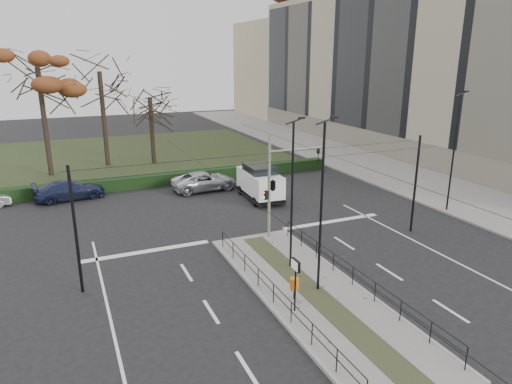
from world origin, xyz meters
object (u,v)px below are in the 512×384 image
white_van (260,181)px  info_panel (295,271)px  streetlamp_sidewalk (454,151)px  streetlamp_median_near (322,206)px  streetlamp_median_far (292,194)px  traffic_light (274,183)px  litter_bin (294,284)px  bare_tree_center (150,102)px  rust_tree (37,67)px  bare_tree_near (100,79)px  parked_car_fourth (205,181)px  parked_car_third (69,190)px

white_van → info_panel: bearing=-108.7°
streetlamp_sidewalk → white_van: streetlamp_sidewalk is taller
streetlamp_median_near → streetlamp_median_far: 2.60m
streetlamp_median_near → streetlamp_sidewalk: bearing=23.9°
traffic_light → litter_bin: bearing=-108.6°
streetlamp_sidewalk → bare_tree_center: bearing=124.4°
litter_bin → white_van: 15.36m
streetlamp_sidewalk → rust_tree: rust_tree is taller
info_panel → streetlamp_sidewalk: bearing=25.0°
streetlamp_median_far → rust_tree: 28.29m
streetlamp_median_near → bare_tree_center: bare_tree_center is taller
bare_tree_near → streetlamp_sidewalk: bearing=-49.7°
streetlamp_median_near → rust_tree: bearing=111.9°
streetlamp_median_far → parked_car_fourth: (0.30, 15.58, -3.25)m
info_panel → parked_car_fourth: size_ratio=0.44×
parked_car_third → rust_tree: size_ratio=0.41×
info_panel → streetlamp_median_near: 3.12m
parked_car_third → parked_car_fourth: parked_car_fourth is taller
traffic_light → white_van: bearing=72.2°
rust_tree → white_van: bearing=-43.3°
info_panel → parked_car_third: info_panel is taller
parked_car_third → bare_tree_center: bare_tree_center is taller
litter_bin → streetlamp_sidewalk: 17.27m
litter_bin → parked_car_third: bearing=112.9°
litter_bin → bare_tree_center: 30.20m
white_van → streetlamp_median_far: bearing=-106.4°
info_panel → rust_tree: 31.58m
info_panel → parked_car_third: (-8.07, 21.01, -1.24)m
streetlamp_median_near → white_van: 14.91m
streetlamp_median_far → bare_tree_near: (-6.00, 27.50, 4.43)m
info_panel → streetlamp_sidewalk: 17.83m
traffic_light → parked_car_fourth: 11.68m
info_panel → bare_tree_center: bare_tree_center is taller
white_van → rust_tree: (-14.60, 13.75, 8.17)m
parked_car_third → streetlamp_sidewalk: bearing=-125.9°
traffic_light → streetlamp_median_far: size_ratio=0.73×
white_van → streetlamp_sidewalk: bearing=-36.5°
bare_tree_center → white_van: bearing=-71.6°
streetlamp_median_far → streetlamp_sidewalk: streetlamp_sidewalk is taller
white_van → bare_tree_center: bearing=108.4°
info_panel → streetlamp_sidewalk: (16.02, 7.48, 2.30)m
rust_tree → parked_car_third: bearing=-81.0°
traffic_light → streetlamp_median_near: 6.94m
streetlamp_sidewalk → parked_car_fourth: size_ratio=1.54×
litter_bin → parked_car_third: 21.87m
traffic_light → bare_tree_center: 22.90m
white_van → streetlamp_median_near: bearing=-103.3°
traffic_light → white_van: (2.38, 7.43, -2.01)m
streetlamp_median_near → streetlamp_sidewalk: 15.48m
streetlamp_median_near → rust_tree: size_ratio=0.64×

